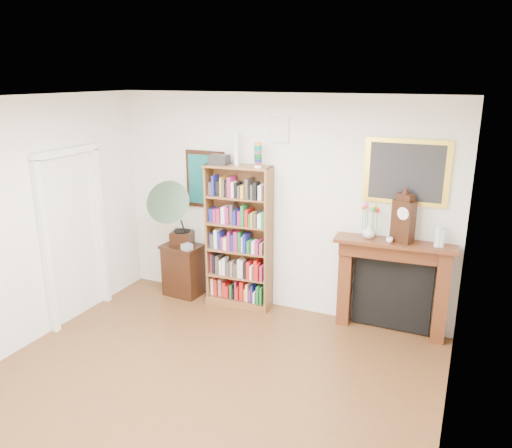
{
  "coord_description": "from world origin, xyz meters",
  "views": [
    {
      "loc": [
        2.26,
        -3.27,
        2.99
      ],
      "look_at": [
        0.09,
        1.6,
        1.4
      ],
      "focal_mm": 35.0,
      "sensor_mm": 36.0,
      "label": 1
    }
  ],
  "objects_px": {
    "flower_vase": "(369,231)",
    "bottle_right": "(442,238)",
    "side_cabinet": "(183,270)",
    "cd_stack": "(187,247)",
    "bottle_left": "(438,236)",
    "gramophone": "(175,209)",
    "mantel_clock": "(403,219)",
    "bookshelf": "(239,229)",
    "fireplace": "(393,278)",
    "teacup": "(389,240)"
  },
  "relations": [
    {
      "from": "side_cabinet",
      "to": "teacup",
      "type": "height_order",
      "value": "teacup"
    },
    {
      "from": "cd_stack",
      "to": "teacup",
      "type": "relative_size",
      "value": 1.58
    },
    {
      "from": "flower_vase",
      "to": "teacup",
      "type": "bearing_deg",
      "value": -17.16
    },
    {
      "from": "fireplace",
      "to": "flower_vase",
      "type": "bearing_deg",
      "value": -174.76
    },
    {
      "from": "fireplace",
      "to": "mantel_clock",
      "type": "relative_size",
      "value": 2.47
    },
    {
      "from": "gramophone",
      "to": "bottle_left",
      "type": "relative_size",
      "value": 3.94
    },
    {
      "from": "side_cabinet",
      "to": "gramophone",
      "type": "distance_m",
      "value": 0.91
    },
    {
      "from": "flower_vase",
      "to": "bottle_right",
      "type": "xyz_separation_m",
      "value": [
        0.8,
        0.01,
        0.02
      ]
    },
    {
      "from": "side_cabinet",
      "to": "mantel_clock",
      "type": "relative_size",
      "value": 1.3
    },
    {
      "from": "bookshelf",
      "to": "side_cabinet",
      "type": "height_order",
      "value": "bookshelf"
    },
    {
      "from": "teacup",
      "to": "bottle_left",
      "type": "xyz_separation_m",
      "value": [
        0.51,
        0.07,
        0.09
      ]
    },
    {
      "from": "side_cabinet",
      "to": "cd_stack",
      "type": "xyz_separation_m",
      "value": [
        0.16,
        -0.13,
        0.41
      ]
    },
    {
      "from": "side_cabinet",
      "to": "fireplace",
      "type": "height_order",
      "value": "fireplace"
    },
    {
      "from": "cd_stack",
      "to": "bottle_left",
      "type": "xyz_separation_m",
      "value": [
        3.15,
        0.19,
        0.51
      ]
    },
    {
      "from": "flower_vase",
      "to": "cd_stack",
      "type": "bearing_deg",
      "value": -175.32
    },
    {
      "from": "gramophone",
      "to": "mantel_clock",
      "type": "bearing_deg",
      "value": -11.17
    },
    {
      "from": "bookshelf",
      "to": "cd_stack",
      "type": "height_order",
      "value": "bookshelf"
    },
    {
      "from": "side_cabinet",
      "to": "flower_vase",
      "type": "xyz_separation_m",
      "value": [
        2.55,
        0.06,
        0.88
      ]
    },
    {
      "from": "mantel_clock",
      "to": "bottle_right",
      "type": "distance_m",
      "value": 0.46
    },
    {
      "from": "fireplace",
      "to": "bottle_left",
      "type": "distance_m",
      "value": 0.75
    },
    {
      "from": "bottle_right",
      "to": "cd_stack",
      "type": "bearing_deg",
      "value": -176.35
    },
    {
      "from": "bookshelf",
      "to": "bottle_right",
      "type": "bearing_deg",
      "value": -4.05
    },
    {
      "from": "bottle_right",
      "to": "flower_vase",
      "type": "bearing_deg",
      "value": -179.42
    },
    {
      "from": "side_cabinet",
      "to": "bottle_left",
      "type": "bearing_deg",
      "value": 5.07
    },
    {
      "from": "fireplace",
      "to": "bottle_left",
      "type": "xyz_separation_m",
      "value": [
        0.46,
        -0.05,
        0.6
      ]
    },
    {
      "from": "gramophone",
      "to": "cd_stack",
      "type": "bearing_deg",
      "value": -25.29
    },
    {
      "from": "flower_vase",
      "to": "bottle_left",
      "type": "distance_m",
      "value": 0.76
    },
    {
      "from": "bookshelf",
      "to": "fireplace",
      "type": "height_order",
      "value": "bookshelf"
    },
    {
      "from": "gramophone",
      "to": "bottle_right",
      "type": "height_order",
      "value": "gramophone"
    },
    {
      "from": "flower_vase",
      "to": "mantel_clock",
      "type": "bearing_deg",
      "value": 0.06
    },
    {
      "from": "mantel_clock",
      "to": "teacup",
      "type": "height_order",
      "value": "mantel_clock"
    },
    {
      "from": "fireplace",
      "to": "bottle_left",
      "type": "bearing_deg",
      "value": -10.79
    },
    {
      "from": "gramophone",
      "to": "mantel_clock",
      "type": "xyz_separation_m",
      "value": [
        2.95,
        0.16,
        0.17
      ]
    },
    {
      "from": "bottle_left",
      "to": "side_cabinet",
      "type": "bearing_deg",
      "value": -178.95
    },
    {
      "from": "mantel_clock",
      "to": "cd_stack",
      "type": "bearing_deg",
      "value": -150.98
    },
    {
      "from": "mantel_clock",
      "to": "fireplace",
      "type": "bearing_deg",
      "value": 169.51
    },
    {
      "from": "bookshelf",
      "to": "mantel_clock",
      "type": "xyz_separation_m",
      "value": [
        2.06,
        0.03,
        0.37
      ]
    },
    {
      "from": "fireplace",
      "to": "teacup",
      "type": "height_order",
      "value": "teacup"
    },
    {
      "from": "bottle_right",
      "to": "side_cabinet",
      "type": "bearing_deg",
      "value": -178.77
    },
    {
      "from": "gramophone",
      "to": "cd_stack",
      "type": "distance_m",
      "value": 0.53
    },
    {
      "from": "mantel_clock",
      "to": "bottle_right",
      "type": "bearing_deg",
      "value": 26.0
    },
    {
      "from": "gramophone",
      "to": "flower_vase",
      "type": "xyz_separation_m",
      "value": [
        2.58,
        0.16,
        -0.02
      ]
    },
    {
      "from": "fireplace",
      "to": "teacup",
      "type": "relative_size",
      "value": 18.47
    },
    {
      "from": "flower_vase",
      "to": "fireplace",
      "type": "bearing_deg",
      "value": 9.33
    },
    {
      "from": "side_cabinet",
      "to": "gramophone",
      "type": "height_order",
      "value": "gramophone"
    },
    {
      "from": "side_cabinet",
      "to": "bookshelf",
      "type": "bearing_deg",
      "value": 6.61
    },
    {
      "from": "bottle_right",
      "to": "bookshelf",
      "type": "bearing_deg",
      "value": -179.23
    },
    {
      "from": "cd_stack",
      "to": "fireplace",
      "type": "bearing_deg",
      "value": 5.21
    },
    {
      "from": "cd_stack",
      "to": "bottle_left",
      "type": "bearing_deg",
      "value": 3.49
    },
    {
      "from": "bookshelf",
      "to": "flower_vase",
      "type": "xyz_separation_m",
      "value": [
        1.69,
        0.03,
        0.18
      ]
    }
  ]
}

